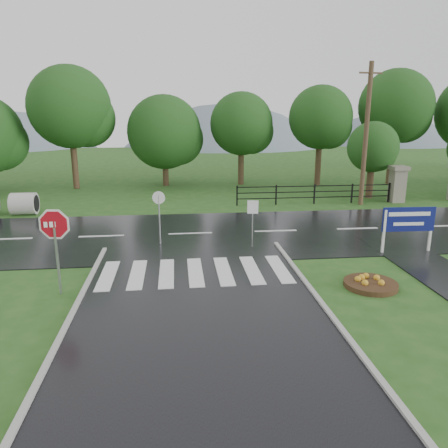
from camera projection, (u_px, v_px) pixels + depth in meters
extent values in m
plane|color=#254F1A|center=(205.00, 348.00, 10.46)|extent=(120.00, 120.00, 0.00)
cube|color=black|center=(190.00, 234.00, 20.07)|extent=(90.00, 8.00, 0.04)
cube|color=black|center=(441.00, 274.00, 15.20)|extent=(2.20, 11.00, 0.04)
cube|color=silver|center=(108.00, 275.00, 14.93)|extent=(0.50, 2.80, 0.02)
cube|color=silver|center=(137.00, 274.00, 15.04)|extent=(0.50, 2.80, 0.02)
cube|color=silver|center=(167.00, 273.00, 15.14)|extent=(0.50, 2.80, 0.02)
cube|color=silver|center=(195.00, 272.00, 15.25)|extent=(0.50, 2.80, 0.02)
cube|color=silver|center=(224.00, 271.00, 15.36)|extent=(0.50, 2.80, 0.02)
cube|color=silver|center=(252.00, 270.00, 15.46)|extent=(0.50, 2.80, 0.02)
cube|color=silver|center=(279.00, 269.00, 15.57)|extent=(0.50, 2.80, 0.02)
cube|color=gray|center=(397.00, 186.00, 26.97)|extent=(0.80, 0.80, 2.00)
cube|color=#6B6659|center=(399.00, 168.00, 26.69)|extent=(1.00, 1.00, 0.24)
cube|color=black|center=(314.00, 197.00, 26.57)|extent=(9.50, 0.05, 0.05)
cube|color=black|center=(314.00, 192.00, 26.48)|extent=(9.50, 0.05, 0.05)
cube|color=black|center=(315.00, 186.00, 26.39)|extent=(9.50, 0.05, 0.05)
cube|color=black|center=(237.00, 196.00, 26.01)|extent=(0.08, 0.08, 1.20)
cube|color=black|center=(389.00, 193.00, 27.02)|extent=(0.08, 0.08, 1.20)
sphere|color=slate|center=(15.00, 232.00, 73.65)|extent=(40.00, 40.00, 40.00)
sphere|color=slate|center=(226.00, 242.00, 78.18)|extent=(48.00, 48.00, 48.00)
sphere|color=slate|center=(378.00, 214.00, 80.06)|extent=(36.00, 36.00, 36.00)
cylinder|color=#9E9B93|center=(24.00, 204.00, 23.79)|extent=(1.30, 1.20, 1.20)
cube|color=#939399|center=(58.00, 262.00, 13.29)|extent=(0.06, 0.06, 2.13)
cylinder|color=white|center=(54.00, 224.00, 13.01)|extent=(1.27, 0.18, 1.28)
cylinder|color=#A80B19|center=(54.00, 224.00, 13.00)|extent=(1.11, 0.17, 1.11)
cube|color=silver|center=(384.00, 232.00, 17.19)|extent=(0.09, 0.09, 1.78)
cube|color=silver|center=(431.00, 231.00, 17.40)|extent=(0.09, 0.09, 1.78)
cube|color=navy|center=(409.00, 219.00, 17.17)|extent=(2.13, 0.12, 0.98)
cube|color=white|center=(410.00, 214.00, 17.08)|extent=(1.69, 0.06, 0.16)
cube|color=white|center=(409.00, 224.00, 17.18)|extent=(1.24, 0.05, 0.13)
cylinder|color=#332111|center=(371.00, 284.00, 14.08)|extent=(1.71, 1.71, 0.17)
cube|color=#939399|center=(252.00, 226.00, 17.88)|extent=(0.04, 0.04, 1.89)
cube|color=white|center=(253.00, 207.00, 17.66)|extent=(0.44, 0.11, 0.55)
cylinder|color=#939399|center=(160.00, 220.00, 18.26)|extent=(0.06, 0.06, 2.15)
cylinder|color=white|center=(159.00, 198.00, 17.99)|extent=(0.53, 0.13, 0.54)
cylinder|color=#473523|center=(366.00, 136.00, 25.44)|extent=(0.27, 0.27, 8.22)
cube|color=brown|center=(371.00, 73.00, 24.56)|extent=(1.46, 0.32, 0.09)
cylinder|color=#3D2B1C|center=(370.00, 177.00, 28.20)|extent=(0.42, 0.42, 2.74)
sphere|color=#163F13|center=(373.00, 147.00, 27.72)|extent=(3.22, 3.22, 3.22)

